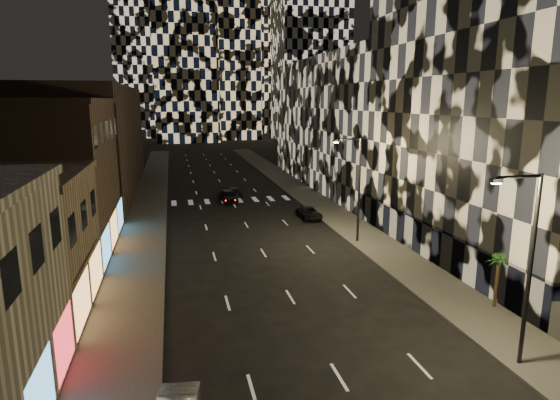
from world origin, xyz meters
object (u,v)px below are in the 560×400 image
streetlight_near (527,258)px  car_dark_oncoming (233,192)px  streetlight_far (357,183)px  car_dark_rightlane (309,213)px  car_dark_midlane (228,196)px  palm_tree (498,263)px

streetlight_near → car_dark_oncoming: size_ratio=2.12×
streetlight_far → car_dark_rightlane: bearing=99.2°
car_dark_midlane → car_dark_rightlane: bearing=-59.9°
streetlight_far → car_dark_oncoming: bearing=109.5°
palm_tree → car_dark_midlane: bearing=109.7°
streetlight_far → car_dark_oncoming: streetlight_far is taller
car_dark_rightlane → car_dark_oncoming: bearing=114.8°
car_dark_oncoming → palm_tree: 38.30m
streetlight_far → car_dark_rightlane: size_ratio=2.12×
car_dark_midlane → car_dark_rightlane: size_ratio=1.05×
streetlight_near → streetlight_far: bearing=90.0°
car_dark_rightlane → streetlight_near: bearing=-88.2°
car_dark_midlane → car_dark_rightlane: (7.38, -9.97, -0.17)m
streetlight_near → streetlight_far: 20.00m
car_dark_oncoming → car_dark_rightlane: 14.58m
car_dark_rightlane → car_dark_midlane: bearing=125.4°
car_dark_oncoming → car_dark_midlane: bearing=64.8°
streetlight_near → car_dark_rightlane: size_ratio=2.12×
car_dark_midlane → streetlight_near: bearing=-83.6°
streetlight_near → car_dark_rightlane: streetlight_near is taller
car_dark_midlane → car_dark_oncoming: size_ratio=1.05×
streetlight_far → car_dark_midlane: streetlight_far is taller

